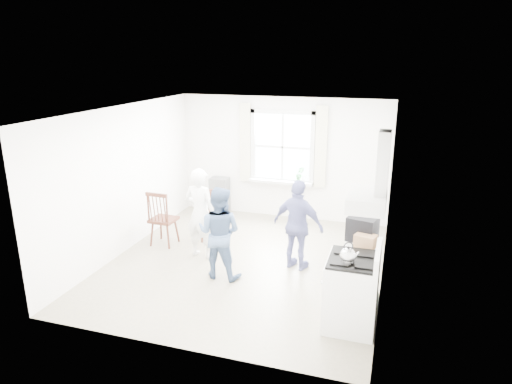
{
  "coord_description": "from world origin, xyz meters",
  "views": [
    {
      "loc": [
        2.31,
        -6.76,
        3.42
      ],
      "look_at": [
        0.12,
        0.2,
        1.22
      ],
      "focal_mm": 32.0,
      "sensor_mm": 36.0,
      "label": 1
    }
  ],
  "objects_px": {
    "low_cabinet": "(362,271)",
    "windsor_chair_a": "(210,208)",
    "gas_stove": "(352,291)",
    "person_mid": "(219,233)",
    "person_right": "(298,225)",
    "windsor_chair_b": "(160,213)",
    "person_left": "(200,213)",
    "stereo_stack": "(363,228)"
  },
  "relations": [
    {
      "from": "stereo_stack",
      "to": "person_left",
      "type": "distance_m",
      "value": 2.85
    },
    {
      "from": "low_cabinet",
      "to": "stereo_stack",
      "type": "height_order",
      "value": "stereo_stack"
    },
    {
      "from": "low_cabinet",
      "to": "windsor_chair_a",
      "type": "distance_m",
      "value": 3.27
    },
    {
      "from": "stereo_stack",
      "to": "person_mid",
      "type": "distance_m",
      "value": 2.21
    },
    {
      "from": "low_cabinet",
      "to": "person_right",
      "type": "xyz_separation_m",
      "value": [
        -1.1,
        0.73,
        0.31
      ]
    },
    {
      "from": "windsor_chair_a",
      "to": "windsor_chair_b",
      "type": "bearing_deg",
      "value": -143.61
    },
    {
      "from": "gas_stove",
      "to": "person_mid",
      "type": "height_order",
      "value": "person_mid"
    },
    {
      "from": "windsor_chair_b",
      "to": "person_right",
      "type": "height_order",
      "value": "person_right"
    },
    {
      "from": "stereo_stack",
      "to": "person_left",
      "type": "height_order",
      "value": "person_left"
    },
    {
      "from": "person_right",
      "to": "windsor_chair_a",
      "type": "bearing_deg",
      "value": -4.57
    },
    {
      "from": "low_cabinet",
      "to": "person_left",
      "type": "distance_m",
      "value": 2.91
    },
    {
      "from": "low_cabinet",
      "to": "person_mid",
      "type": "distance_m",
      "value": 2.24
    },
    {
      "from": "low_cabinet",
      "to": "windsor_chair_b",
      "type": "distance_m",
      "value": 3.81
    },
    {
      "from": "gas_stove",
      "to": "person_right",
      "type": "height_order",
      "value": "person_right"
    },
    {
      "from": "person_mid",
      "to": "person_left",
      "type": "bearing_deg",
      "value": -42.5
    },
    {
      "from": "low_cabinet",
      "to": "gas_stove",
      "type": "bearing_deg",
      "value": -95.68
    },
    {
      "from": "windsor_chair_a",
      "to": "person_left",
      "type": "distance_m",
      "value": 0.78
    },
    {
      "from": "low_cabinet",
      "to": "windsor_chair_b",
      "type": "xyz_separation_m",
      "value": [
        -3.7,
        0.86,
        0.2
      ]
    },
    {
      "from": "windsor_chair_a",
      "to": "person_right",
      "type": "distance_m",
      "value": 1.98
    },
    {
      "from": "low_cabinet",
      "to": "person_left",
      "type": "bearing_deg",
      "value": 166.51
    },
    {
      "from": "gas_stove",
      "to": "windsor_chair_b",
      "type": "height_order",
      "value": "gas_stove"
    },
    {
      "from": "windsor_chair_a",
      "to": "windsor_chair_b",
      "type": "xyz_separation_m",
      "value": [
        -0.76,
        -0.56,
        0.01
      ]
    },
    {
      "from": "gas_stove",
      "to": "stereo_stack",
      "type": "distance_m",
      "value": 0.97
    },
    {
      "from": "gas_stove",
      "to": "person_mid",
      "type": "distance_m",
      "value": 2.3
    },
    {
      "from": "low_cabinet",
      "to": "windsor_chair_b",
      "type": "bearing_deg",
      "value": 166.91
    },
    {
      "from": "gas_stove",
      "to": "low_cabinet",
      "type": "height_order",
      "value": "gas_stove"
    },
    {
      "from": "windsor_chair_b",
      "to": "low_cabinet",
      "type": "bearing_deg",
      "value": -13.09
    },
    {
      "from": "windsor_chair_b",
      "to": "person_mid",
      "type": "bearing_deg",
      "value": -27.79
    },
    {
      "from": "person_left",
      "to": "low_cabinet",
      "type": "bearing_deg",
      "value": 174.28
    },
    {
      "from": "low_cabinet",
      "to": "person_mid",
      "type": "xyz_separation_m",
      "value": [
        -2.22,
        0.08,
        0.3
      ]
    },
    {
      "from": "windsor_chair_b",
      "to": "person_right",
      "type": "xyz_separation_m",
      "value": [
        2.6,
        -0.13,
        0.11
      ]
    },
    {
      "from": "windsor_chair_b",
      "to": "person_mid",
      "type": "height_order",
      "value": "person_mid"
    },
    {
      "from": "person_left",
      "to": "person_mid",
      "type": "xyz_separation_m",
      "value": [
        0.59,
        -0.59,
        -0.06
      ]
    },
    {
      "from": "gas_stove",
      "to": "person_left",
      "type": "height_order",
      "value": "person_left"
    },
    {
      "from": "windsor_chair_a",
      "to": "person_right",
      "type": "bearing_deg",
      "value": -20.44
    },
    {
      "from": "person_left",
      "to": "person_mid",
      "type": "bearing_deg",
      "value": 142.45
    },
    {
      "from": "person_mid",
      "to": "windsor_chair_a",
      "type": "bearing_deg",
      "value": -58.69
    },
    {
      "from": "gas_stove",
      "to": "stereo_stack",
      "type": "xyz_separation_m",
      "value": [
        0.03,
        0.78,
        0.59
      ]
    },
    {
      "from": "person_right",
      "to": "stereo_stack",
      "type": "bearing_deg",
      "value": 164.24
    },
    {
      "from": "person_left",
      "to": "person_mid",
      "type": "distance_m",
      "value": 0.84
    },
    {
      "from": "low_cabinet",
      "to": "windsor_chair_a",
      "type": "height_order",
      "value": "windsor_chair_a"
    },
    {
      "from": "windsor_chair_a",
      "to": "windsor_chair_b",
      "type": "relative_size",
      "value": 0.98
    }
  ]
}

